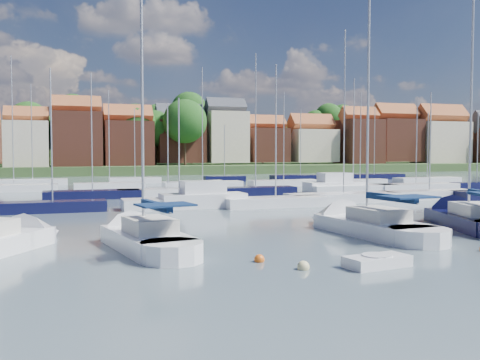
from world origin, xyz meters
name	(u,v)px	position (x,y,z in m)	size (l,w,h in m)	color
ground	(204,190)	(0.00, 40.00, 0.00)	(260.00, 260.00, 0.00)	#485961
sailboat_left	(139,238)	(-12.81, 3.55, 0.36)	(4.51, 10.71, 14.18)	white
sailboat_centre	(357,225)	(-0.07, 4.39, 0.35)	(4.16, 11.91, 15.85)	white
sailboat_navy	(462,219)	(7.72, 4.72, 0.35)	(6.47, 12.30, 16.47)	black
sailboat_far	(7,242)	(-18.94, 4.62, 0.34)	(7.49, 9.82, 13.25)	white
tender	(377,261)	(-4.41, -4.42, 0.22)	(2.84, 1.63, 0.58)	white
buoy_b	(303,269)	(-7.42, -3.90, 0.00)	(0.49, 0.49, 0.49)	beige
buoy_c	(259,262)	(-8.55, -1.98, 0.00)	(0.44, 0.44, 0.44)	#D85914
buoy_e	(394,226)	(3.24, 5.48, 0.00)	(0.51, 0.51, 0.51)	#D85914
marina_field	(231,189)	(1.91, 35.15, 0.43)	(79.62, 41.41, 15.93)	white
far_shore_town	(130,152)	(2.23, 132.67, 4.61)	(212.46, 90.00, 22.27)	#3E542A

